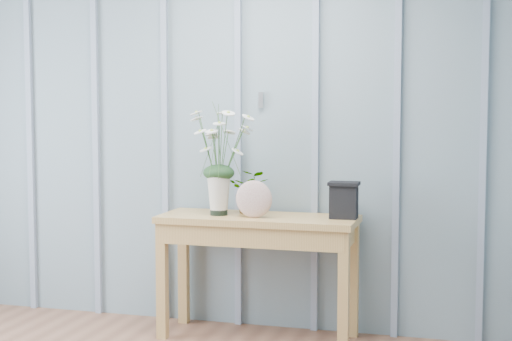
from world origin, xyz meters
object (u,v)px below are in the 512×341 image
(daisy_vase, at_px, (219,146))
(carved_box, at_px, (344,200))
(sideboard, at_px, (258,235))
(felt_disc_vessel, at_px, (254,199))

(daisy_vase, height_order, carved_box, daisy_vase)
(sideboard, relative_size, felt_disc_vessel, 5.35)
(daisy_vase, xyz_separation_m, carved_box, (0.76, 0.07, -0.31))
(felt_disc_vessel, height_order, carved_box, felt_disc_vessel)
(sideboard, distance_m, carved_box, 0.56)
(daisy_vase, height_order, felt_disc_vessel, daisy_vase)
(sideboard, height_order, carved_box, carved_box)
(sideboard, bearing_deg, daisy_vase, -172.95)
(felt_disc_vessel, bearing_deg, carved_box, 13.21)
(daisy_vase, bearing_deg, carved_box, 5.06)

